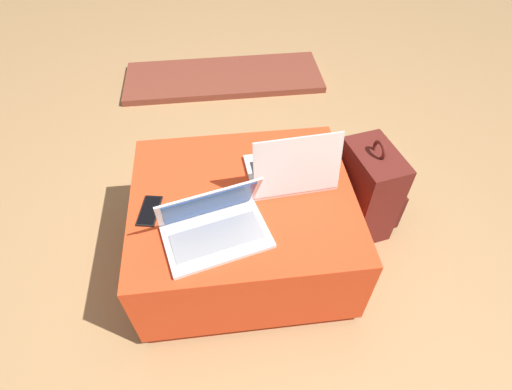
% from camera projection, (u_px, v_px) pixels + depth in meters
% --- Properties ---
extents(ground_plane, '(14.00, 14.00, 0.00)m').
position_uv_depth(ground_plane, '(245.00, 256.00, 1.89)').
color(ground_plane, tan).
extents(ottoman, '(0.89, 0.77, 0.43)m').
position_uv_depth(ottoman, '(244.00, 228.00, 1.73)').
color(ottoman, maroon).
rests_on(ottoman, ground_plane).
extents(laptop_near, '(0.41, 0.32, 0.23)m').
position_uv_depth(laptop_near, '(214.00, 225.00, 1.41)').
color(laptop_near, silver).
rests_on(laptop_near, ottoman).
extents(laptop_far, '(0.35, 0.28, 0.27)m').
position_uv_depth(laptop_far, '(291.00, 170.00, 1.59)').
color(laptop_far, silver).
rests_on(laptop_far, ottoman).
extents(cell_phone, '(0.09, 0.16, 0.01)m').
position_uv_depth(cell_phone, '(150.00, 211.00, 1.51)').
color(cell_phone, black).
rests_on(cell_phone, ottoman).
extents(backpack, '(0.29, 0.33, 0.52)m').
position_uv_depth(backpack, '(369.00, 191.00, 1.87)').
color(backpack, '#5B1E19').
rests_on(backpack, ground_plane).
extents(fireplace_hearth, '(1.40, 0.50, 0.04)m').
position_uv_depth(fireplace_hearth, '(224.00, 77.00, 2.89)').
color(fireplace_hearth, brown).
rests_on(fireplace_hearth, ground_plane).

